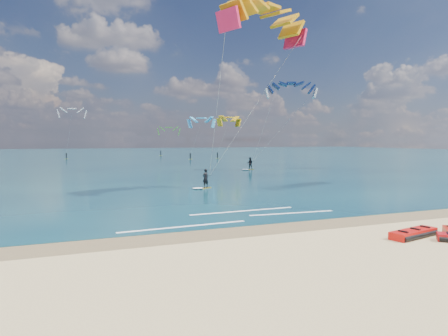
% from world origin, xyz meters
% --- Properties ---
extents(ground, '(320.00, 320.00, 0.00)m').
position_xyz_m(ground, '(0.00, 40.00, 0.00)').
color(ground, tan).
rests_on(ground, ground).
extents(wet_sand_strip, '(320.00, 2.40, 0.01)m').
position_xyz_m(wet_sand_strip, '(0.00, 3.00, 0.00)').
color(wet_sand_strip, brown).
rests_on(wet_sand_strip, ground).
extents(sea, '(320.00, 200.00, 0.04)m').
position_xyz_m(sea, '(0.00, 104.00, 0.02)').
color(sea, '#0B2D3E').
rests_on(sea, ground).
extents(packed_kite_left, '(3.24, 1.80, 0.43)m').
position_xyz_m(packed_kite_left, '(5.86, -1.09, 0.00)').
color(packed_kite_left, red).
rests_on(packed_kite_left, ground).
extents(kitesurfer_main, '(11.44, 8.58, 17.46)m').
position_xyz_m(kitesurfer_main, '(4.54, 17.66, 9.00)').
color(kitesurfer_main, yellow).
rests_on(kitesurfer_main, sea).
extents(kitesurfer_far, '(11.14, 7.29, 14.41)m').
position_xyz_m(kitesurfer_far, '(19.07, 38.05, 7.58)').
color(kitesurfer_far, gold).
rests_on(kitesurfer_far, sea).
extents(shoreline_foam, '(13.82, 3.66, 0.01)m').
position_xyz_m(shoreline_foam, '(0.06, 6.49, 0.05)').
color(shoreline_foam, white).
rests_on(shoreline_foam, ground).
extents(distant_kites, '(68.85, 38.03, 13.86)m').
position_xyz_m(distant_kites, '(-4.67, 79.36, 5.34)').
color(distant_kites, '#347C2D').
rests_on(distant_kites, ground).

